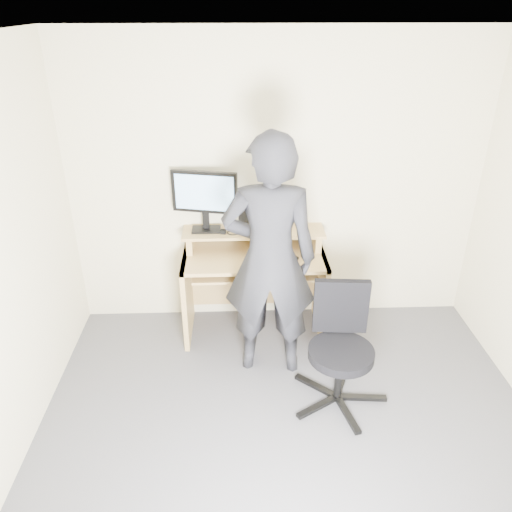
{
  "coord_description": "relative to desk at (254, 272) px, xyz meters",
  "views": [
    {
      "loc": [
        -0.33,
        -2.25,
        2.66
      ],
      "look_at": [
        -0.2,
        1.05,
        0.95
      ],
      "focal_mm": 35.0,
      "sensor_mm": 36.0,
      "label": 1
    }
  ],
  "objects": [
    {
      "name": "ground",
      "position": [
        0.2,
        -1.53,
        -0.55
      ],
      "size": [
        3.5,
        3.5,
        0.0
      ],
      "primitive_type": "plane",
      "color": "#55555A",
      "rests_on": "ground"
    },
    {
      "name": "back_wall",
      "position": [
        0.2,
        0.22,
        0.7
      ],
      "size": [
        3.5,
        0.02,
        2.5
      ],
      "primitive_type": "cube",
      "color": "beige",
      "rests_on": "ground"
    },
    {
      "name": "ceiling",
      "position": [
        0.2,
        -1.53,
        1.95
      ],
      "size": [
        3.5,
        3.5,
        0.02
      ],
      "primitive_type": "cube",
      "color": "white",
      "rests_on": "back_wall"
    },
    {
      "name": "desk",
      "position": [
        0.0,
        0.0,
        0.0
      ],
      "size": [
        1.2,
        0.6,
        0.91
      ],
      "color": "tan",
      "rests_on": "ground"
    },
    {
      "name": "monitor",
      "position": [
        -0.4,
        0.09,
        0.67
      ],
      "size": [
        0.54,
        0.16,
        0.52
      ],
      "rotation": [
        0.0,
        0.0,
        -0.23
      ],
      "color": "black",
      "rests_on": "desk"
    },
    {
      "name": "external_drive",
      "position": [
        -0.08,
        0.1,
        0.46
      ],
      "size": [
        0.09,
        0.14,
        0.2
      ],
      "primitive_type": "cube",
      "rotation": [
        0.0,
        0.0,
        -0.12
      ],
      "color": "black",
      "rests_on": "desk"
    },
    {
      "name": "travel_mug",
      "position": [
        0.19,
        0.06,
        0.46
      ],
      "size": [
        0.09,
        0.09,
        0.19
      ],
      "primitive_type": "cylinder",
      "rotation": [
        0.0,
        0.0,
        -0.11
      ],
      "color": "#BABABF",
      "rests_on": "desk"
    },
    {
      "name": "smartphone",
      "position": [
        0.24,
        0.05,
        0.37
      ],
      "size": [
        0.07,
        0.13,
        0.01
      ],
      "primitive_type": "cube",
      "rotation": [
        0.0,
        0.0,
        0.0
      ],
      "color": "black",
      "rests_on": "desk"
    },
    {
      "name": "charger",
      "position": [
        -0.26,
        0.02,
        0.38
      ],
      "size": [
        0.05,
        0.05,
        0.03
      ],
      "primitive_type": "cube",
      "rotation": [
        0.0,
        0.0,
        -0.22
      ],
      "color": "black",
      "rests_on": "desk"
    },
    {
      "name": "headphones",
      "position": [
        -0.15,
        0.15,
        0.37
      ],
      "size": [
        0.19,
        0.19,
        0.06
      ],
      "primitive_type": "torus",
      "rotation": [
        0.26,
        0.0,
        0.23
      ],
      "color": "silver",
      "rests_on": "desk"
    },
    {
      "name": "keyboard",
      "position": [
        0.01,
        -0.17,
        0.12
      ],
      "size": [
        0.47,
        0.21,
        0.03
      ],
      "primitive_type": "cube",
      "rotation": [
        0.0,
        0.0,
        -0.07
      ],
      "color": "black",
      "rests_on": "desk"
    },
    {
      "name": "mouse",
      "position": [
        0.31,
        -0.18,
        0.22
      ],
      "size": [
        0.11,
        0.08,
        0.04
      ],
      "primitive_type": "ellipsoid",
      "rotation": [
        0.0,
        0.0,
        -0.14
      ],
      "color": "black",
      "rests_on": "desk"
    },
    {
      "name": "office_chair",
      "position": [
        0.58,
        -0.94,
        -0.06
      ],
      "size": [
        0.69,
        0.7,
        0.89
      ],
      "rotation": [
        0.0,
        0.0,
        -0.09
      ],
      "color": "black",
      "rests_on": "ground"
    },
    {
      "name": "person",
      "position": [
        0.09,
        -0.56,
        0.41
      ],
      "size": [
        0.73,
        0.51,
        1.92
      ],
      "primitive_type": "imported",
      "rotation": [
        0.0,
        0.0,
        3.07
      ],
      "color": "black",
      "rests_on": "ground"
    }
  ]
}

